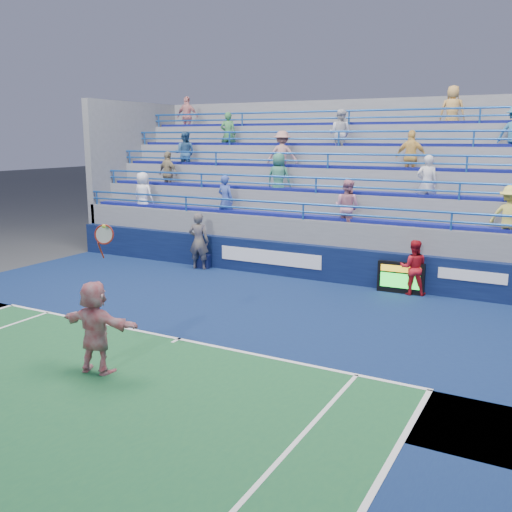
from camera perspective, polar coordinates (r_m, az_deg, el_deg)
The scene contains 8 objects.
ground at distance 12.86m, azimuth -7.73°, elevation -8.31°, with size 120.00×120.00×0.00m, color #333538.
sponsor_wall at distance 18.14m, azimuth 4.41°, elevation -0.50°, with size 18.00×0.32×1.10m.
bleacher_stand at distance 21.42m, azimuth 8.59°, elevation 4.00°, with size 18.00×5.60×6.13m.
serve_speed_board at distance 16.80m, azimuth 14.27°, elevation -2.13°, with size 1.33×0.20×0.92m.
judge_chair at distance 19.66m, azimuth -5.16°, elevation -0.40°, with size 0.54×0.54×0.83m.
tennis_player at distance 11.19m, azimuth -15.78°, elevation -6.85°, with size 1.71×0.68×2.88m.
line_judge at distance 19.32m, azimuth -5.75°, elevation 1.49°, with size 0.70×0.46×1.93m, color #161A3D.
ball_girl at distance 16.70m, azimuth 15.45°, elevation -1.12°, with size 0.77×0.60×1.58m, color red.
Camera 1 is at (7.22, -9.70, 4.39)m, focal length 40.00 mm.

